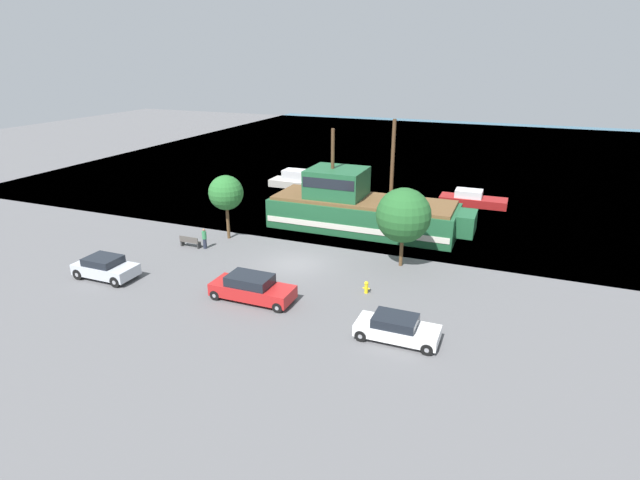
{
  "coord_description": "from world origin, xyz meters",
  "views": [
    {
      "loc": [
        13.27,
        -28.37,
        13.4
      ],
      "look_at": [
        1.03,
        2.0,
        1.2
      ],
      "focal_mm": 28.0,
      "sensor_mm": 36.0,
      "label": 1
    }
  ],
  "objects": [
    {
      "name": "pedestrian_walking_near",
      "position": [
        -7.36,
        0.19,
        0.77
      ],
      "size": [
        0.32,
        0.32,
        1.54
      ],
      "color": "#232838",
      "rests_on": "ground_plane"
    },
    {
      "name": "parked_car_curb_rear",
      "position": [
        8.71,
        -6.86,
        0.65
      ],
      "size": [
        4.13,
        1.8,
        1.3
      ],
      "color": "white",
      "rests_on": "ground_plane"
    },
    {
      "name": "fire_hydrant",
      "position": [
        5.79,
        -2.42,
        0.41
      ],
      "size": [
        0.42,
        0.25,
        0.76
      ],
      "color": "yellow",
      "rests_on": "ground_plane"
    },
    {
      "name": "ground_plane",
      "position": [
        0.0,
        0.0,
        0.0
      ],
      "size": [
        160.0,
        160.0,
        0.0
      ],
      "primitive_type": "plane",
      "color": "#5B5B5E"
    },
    {
      "name": "tree_row_mideast",
      "position": [
        6.72,
        2.45,
        3.55
      ],
      "size": [
        3.61,
        3.61,
        5.37
      ],
      "color": "brown",
      "rests_on": "ground_plane"
    },
    {
      "name": "bench_promenade_east",
      "position": [
        -8.53,
        -0.01,
        0.43
      ],
      "size": [
        1.58,
        0.45,
        0.85
      ],
      "color": "#4C4742",
      "rests_on": "ground_plane"
    },
    {
      "name": "moored_boat_outer",
      "position": [
        9.61,
        19.26,
        0.54
      ],
      "size": [
        6.13,
        2.18,
        1.43
      ],
      "color": "maroon",
      "rests_on": "water_surface"
    },
    {
      "name": "water_surface",
      "position": [
        0.0,
        44.0,
        0.0
      ],
      "size": [
        80.0,
        80.0,
        0.0
      ],
      "primitive_type": "plane",
      "color": "#38667F",
      "rests_on": "ground"
    },
    {
      "name": "moored_boat_dockside",
      "position": [
        -8.42,
        19.38,
        0.67
      ],
      "size": [
        6.57,
        2.3,
        1.83
      ],
      "color": "#B7B2A8",
      "rests_on": "water_surface"
    },
    {
      "name": "tree_row_east",
      "position": [
        -6.92,
        2.75,
        3.62
      ],
      "size": [
        2.62,
        2.62,
        4.95
      ],
      "color": "brown",
      "rests_on": "ground_plane"
    },
    {
      "name": "parked_car_curb_front",
      "position": [
        -10.23,
        -6.55,
        0.72
      ],
      "size": [
        4.0,
        1.94,
        1.43
      ],
      "color": "#B7BCC6",
      "rests_on": "ground_plane"
    },
    {
      "name": "pirate_ship",
      "position": [
        1.81,
        8.68,
        1.72
      ],
      "size": [
        16.3,
        5.08,
        8.93
      ],
      "color": "#1E5633",
      "rests_on": "water_surface"
    },
    {
      "name": "parked_car_curb_mid",
      "position": [
        -0.11,
        -5.71,
        0.74
      ],
      "size": [
        4.89,
        1.91,
        1.52
      ],
      "color": "#B21E1E",
      "rests_on": "ground_plane"
    }
  ]
}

